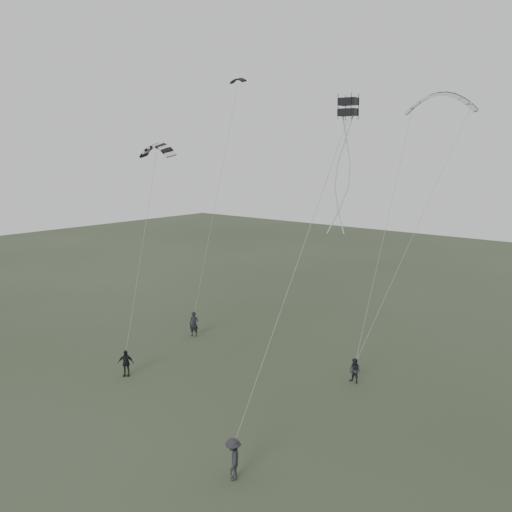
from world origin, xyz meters
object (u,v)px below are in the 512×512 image
Objects in this scene: kite_pale_large at (441,94)px; kite_striped at (157,145)px; kite_dark_small at (238,79)px; kite_box at (348,107)px; flyer_left at (194,324)px; flyer_right at (355,371)px; flyer_far at (233,459)px; flyer_center at (126,363)px.

kite_striped is (-14.09, -11.38, -3.14)m from kite_pale_large.
kite_dark_small is 1.89× the size of kite_box.
kite_pale_large is 1.50× the size of kite_striped.
flyer_left is at bearing 100.52° from kite_striped.
flyer_right is 18.87m from kite_striped.
kite_pale_large is (1.37, 7.36, 16.49)m from flyer_right.
flyer_far is 0.62× the size of kite_striped.
kite_dark_small is at bearing -176.03° from flyer_far.
flyer_left is 18.74m from kite_dark_small.
flyer_far reaches higher than flyer_center.
kite_pale_large is 18.38m from kite_striped.
kite_box is (15.62, -5.35, 14.45)m from flyer_left.
flyer_center is at bearing -138.04° from kite_pale_large.
kite_pale_large reaches higher than flyer_center.
flyer_left is 1.04× the size of flyer_far.
flyer_right is 14.02m from flyer_center.
kite_box is (1.74, 5.55, 14.49)m from flyer_far.
flyer_right is 11.47m from flyer_far.
kite_pale_large reaches higher than kite_box.
kite_box reaches higher than flyer_center.
kite_box reaches higher than flyer_right.
kite_striped is 15.18m from kite_box.
kite_dark_small reaches higher than flyer_left.
flyer_left is 13.62m from kite_striped.
kite_striped reaches higher than flyer_left.
flyer_far is 1.28× the size of kite_dark_small.
flyer_center is at bearing -138.01° from flyer_right.
flyer_right is 15.95m from kite_box.
kite_pale_large is (0.83, 18.82, 16.33)m from flyer_far.
kite_pale_large is (14.71, 7.91, 16.30)m from flyer_left.
kite_striped is (-13.26, 7.44, 13.20)m from flyer_far.
kite_box reaches higher than kite_striped.
kite_striped is at bearing -84.36° from kite_dark_small.
flyer_right is at bearing -11.91° from kite_dark_small.
kite_box is (15.03, -9.88, -3.72)m from kite_dark_small.
flyer_left is at bearing -171.22° from flyer_right.
kite_box reaches higher than flyer_left.
kite_box is at bearing -51.77° from flyer_left.
kite_pale_large is at bearing 39.31° from kite_striped.
flyer_center is at bearing -78.26° from kite_dark_small.
kite_striped is (0.03, -7.99, -5.01)m from kite_dark_small.
kite_dark_small reaches higher than flyer_center.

